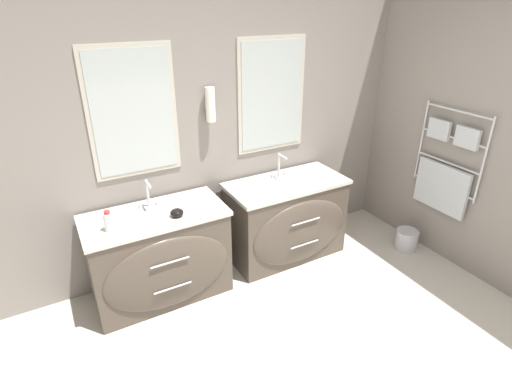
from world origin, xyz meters
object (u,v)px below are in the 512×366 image
toiletry_bottle (108,222)px  amenity_bowl (177,213)px  waste_bin (407,239)px  vanity_left (160,256)px  vanity_right (287,219)px

toiletry_bottle → amenity_bowl: (0.50, -0.04, -0.04)m
waste_bin → vanity_left: bearing=168.0°
vanity_left → toiletry_bottle: toiletry_bottle is taller
vanity_left → waste_bin: (2.38, -0.51, -0.29)m
waste_bin → vanity_right: bearing=155.8°
vanity_right → toiletry_bottle: (-1.61, -0.06, 0.46)m
vanity_right → amenity_bowl: (-1.10, -0.09, 0.41)m
vanity_right → waste_bin: (1.13, -0.51, -0.29)m
vanity_left → vanity_right: 1.25m
vanity_left → waste_bin: size_ratio=5.09×
toiletry_bottle → waste_bin: size_ratio=0.74×
toiletry_bottle → waste_bin: (2.73, -0.45, -0.75)m
toiletry_bottle → amenity_bowl: toiletry_bottle is taller
vanity_right → vanity_left: bearing=180.0°
vanity_left → toiletry_bottle: size_ratio=6.84×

